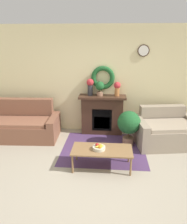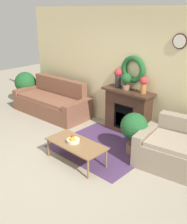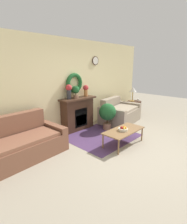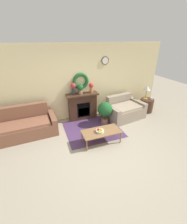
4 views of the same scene
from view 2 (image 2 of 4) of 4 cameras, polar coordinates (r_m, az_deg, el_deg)
The scene contains 13 objects.
ground_plane at distance 4.79m, azimuth -8.99°, elevation -12.21°, with size 16.00×16.00×0.00m, color #9E937F.
floor_rug at distance 5.42m, azimuth 2.06°, elevation -7.58°, with size 1.83×1.64×0.01m.
wall_back at distance 5.83m, azimuth 8.64°, elevation 8.58°, with size 6.80×0.18×2.70m.
fireplace at distance 5.89m, azimuth 7.44°, elevation 0.17°, with size 1.18×0.41×1.00m.
couch_left at distance 7.09m, azimuth -8.97°, elevation 2.11°, with size 2.18×1.01×0.92m.
loveseat_right at distance 4.92m, azimuth 18.47°, elevation -8.00°, with size 1.56×1.19×0.82m.
coffee_table at distance 4.78m, azimuth -3.83°, elevation -7.08°, with size 1.13×0.54×0.39m.
fruit_bowl at distance 4.77m, azimuth -4.49°, elevation -6.10°, with size 0.24×0.24×0.12m.
vase_on_mantel_left at distance 5.85m, azimuth 5.36°, elevation 7.72°, with size 0.18×0.18×0.42m.
vase_on_mantel_right at distance 5.49m, azimuth 10.87°, elevation 6.05°, with size 0.17×0.17×0.35m.
potted_plant_on_mantel at distance 5.70m, azimuth 7.14°, elevation 6.96°, with size 0.22×0.22×0.36m.
potted_plant_floor_by_couch at distance 8.04m, azimuth -14.58°, elevation 6.05°, with size 0.63×0.63×0.92m.
potted_plant_floor_by_loveseat at distance 5.05m, azimuth 8.80°, elevation -3.49°, with size 0.53×0.53×0.82m.
Camera 2 is at (3.22, -2.36, 2.64)m, focal length 42.00 mm.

